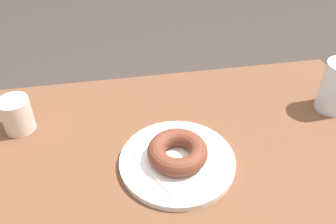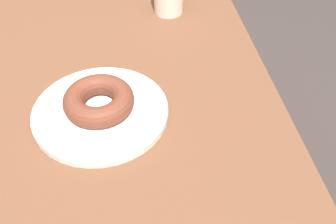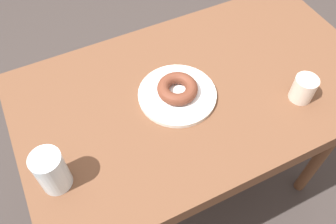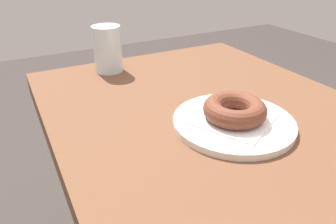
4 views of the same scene
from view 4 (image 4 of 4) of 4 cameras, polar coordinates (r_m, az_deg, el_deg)
The scene contains 5 objects.
table at distance 0.59m, azimuth 15.49°, elevation -11.82°, with size 1.05×0.61×0.71m.
plate_chocolate_ring at distance 0.59m, azimuth 11.97°, elevation -1.73°, with size 0.22×0.22×0.01m, color silver.
napkin_chocolate_ring at distance 0.58m, azimuth 12.04°, elevation -1.08°, with size 0.12×0.12×0.00m, color white.
donut_chocolate_ring at distance 0.57m, azimuth 12.22°, elevation 0.54°, with size 0.11×0.11×0.03m, color brown.
water_glass at distance 0.82m, azimuth -10.83°, elevation 11.08°, with size 0.07×0.07×0.12m, color silver.
Camera 4 is at (0.31, -0.34, 1.01)m, focal length 33.82 mm.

